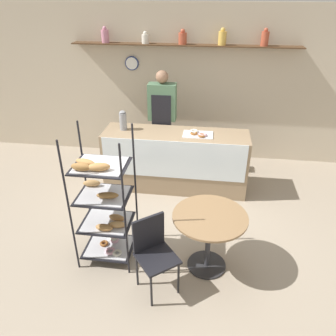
{
  "coord_description": "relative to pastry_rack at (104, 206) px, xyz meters",
  "views": [
    {
      "loc": [
        0.52,
        -3.28,
        2.88
      ],
      "look_at": [
        0.0,
        0.46,
        0.8
      ],
      "focal_mm": 35.0,
      "sensor_mm": 36.0,
      "label": 1
    }
  ],
  "objects": [
    {
      "name": "donut_tray_counter",
      "position": [
        0.95,
        1.67,
        0.22
      ],
      "size": [
        0.45,
        0.29,
        0.05
      ],
      "color": "silver",
      "rests_on": "display_counter"
    },
    {
      "name": "cafe_table",
      "position": [
        1.18,
        -0.0,
        -0.19
      ],
      "size": [
        0.82,
        0.82,
        0.73
      ],
      "color": "#262628",
      "rests_on": "ground_plane"
    },
    {
      "name": "ground_plane",
      "position": [
        0.6,
        0.4,
        -0.74
      ],
      "size": [
        14.0,
        14.0,
        0.0
      ],
      "primitive_type": "plane",
      "color": "gray"
    },
    {
      "name": "cafe_chair",
      "position": [
        0.61,
        -0.35,
        -0.22
      ],
      "size": [
        0.53,
        0.53,
        0.86
      ],
      "rotation": [
        0.0,
        0.0,
        6.96
      ],
      "color": "black",
      "rests_on": "ground_plane"
    },
    {
      "name": "pastry_rack",
      "position": [
        0.0,
        0.0,
        0.0
      ],
      "size": [
        0.62,
        0.53,
        1.63
      ],
      "color": "black",
      "rests_on": "ground_plane"
    },
    {
      "name": "back_wall",
      "position": [
        0.6,
        2.97,
        0.62
      ],
      "size": [
        10.0,
        0.3,
        2.7
      ],
      "color": "beige",
      "rests_on": "ground_plane"
    },
    {
      "name": "person_worker",
      "position": [
        0.33,
        2.18,
        0.23
      ],
      "size": [
        0.45,
        0.23,
        1.77
      ],
      "color": "#282833",
      "rests_on": "ground_plane"
    },
    {
      "name": "display_counter",
      "position": [
        0.6,
        1.71,
        -0.27
      ],
      "size": [
        2.24,
        0.63,
        0.94
      ],
      "color": "#937A5B",
      "rests_on": "ground_plane"
    },
    {
      "name": "coffee_carafe",
      "position": [
        -0.22,
        1.74,
        0.35
      ],
      "size": [
        0.11,
        0.11,
        0.31
      ],
      "color": "gray",
      "rests_on": "display_counter"
    }
  ]
}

